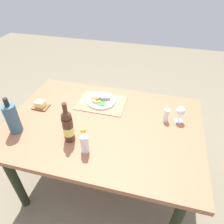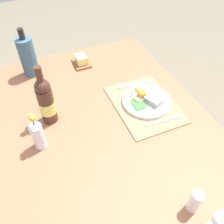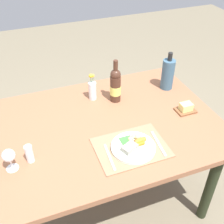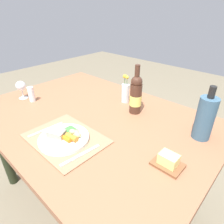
{
  "view_description": "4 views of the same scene",
  "coord_description": "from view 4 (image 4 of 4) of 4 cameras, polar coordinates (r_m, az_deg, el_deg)",
  "views": [
    {
      "loc": [
        -0.37,
        1.15,
        1.83
      ],
      "look_at": [
        -0.06,
        -0.06,
        0.85
      ],
      "focal_mm": 32.73,
      "sensor_mm": 36.0,
      "label": 1
    },
    {
      "loc": [
        -0.7,
        0.26,
        1.66
      ],
      "look_at": [
        0.06,
        -0.06,
        0.82
      ],
      "focal_mm": 38.8,
      "sensor_mm": 36.0,
      "label": 2
    },
    {
      "loc": [
        -0.43,
        -1.32,
        1.93
      ],
      "look_at": [
        0.07,
        0.01,
        0.84
      ],
      "focal_mm": 44.98,
      "sensor_mm": 36.0,
      "label": 3
    },
    {
      "loc": [
        0.83,
        -0.69,
        1.39
      ],
      "look_at": [
        0.09,
        0.1,
        0.79
      ],
      "focal_mm": 30.79,
      "sensor_mm": 36.0,
      "label": 4
    }
  ],
  "objects": [
    {
      "name": "dining_table",
      "position": [
        1.29,
        -5.97,
        -4.51
      ],
      "size": [
        1.52,
        1.06,
        0.77
      ],
      "color": "#955F41",
      "rests_on": "ground_plane"
    },
    {
      "name": "butter_dish",
      "position": [
        0.9,
        16.33,
        -13.86
      ],
      "size": [
        0.13,
        0.1,
        0.06
      ],
      "color": "brown",
      "rests_on": "dining_table"
    },
    {
      "name": "cooler_bottle",
      "position": [
        1.08,
        25.89,
        -1.56
      ],
      "size": [
        0.09,
        0.09,
        0.29
      ],
      "color": "#3B5C74",
      "rests_on": "dining_table"
    },
    {
      "name": "flower_vase",
      "position": [
        1.38,
        4.01,
        5.94
      ],
      "size": [
        0.06,
        0.06,
        0.21
      ],
      "color": "silver",
      "rests_on": "dining_table"
    },
    {
      "name": "dinner_plate",
      "position": [
        1.04,
        -13.99,
        -7.34
      ],
      "size": [
        0.26,
        0.26,
        0.05
      ],
      "color": "white",
      "rests_on": "placemat"
    },
    {
      "name": "fork",
      "position": [
        1.15,
        -19.03,
        -4.92
      ],
      "size": [
        0.03,
        0.21,
        0.0
      ],
      "primitive_type": "cube",
      "rotation": [
        0.0,
        0.0,
        -0.07
      ],
      "color": "silver",
      "rests_on": "placemat"
    },
    {
      "name": "salt_shaker",
      "position": [
        1.51,
        -22.82,
        4.87
      ],
      "size": [
        0.04,
        0.04,
        0.11
      ],
      "primitive_type": "cylinder",
      "color": "white",
      "rests_on": "dining_table"
    },
    {
      "name": "placemat",
      "position": [
        1.06,
        -13.56,
        -7.64
      ],
      "size": [
        0.42,
        0.31,
        0.01
      ],
      "primitive_type": "cube",
      "color": "#967253",
      "rests_on": "dining_table"
    },
    {
      "name": "ground_plane",
      "position": [
        1.76,
        -4.75,
        -23.14
      ],
      "size": [
        8.0,
        8.0,
        0.0
      ],
      "primitive_type": "plane",
      "color": "#746A54"
    },
    {
      "name": "wine_glass",
      "position": [
        1.58,
        -25.44,
        6.88
      ],
      "size": [
        0.07,
        0.07,
        0.14
      ],
      "color": "white",
      "rests_on": "dining_table"
    },
    {
      "name": "knife",
      "position": [
        0.93,
        -9.27,
        -12.46
      ],
      "size": [
        0.04,
        0.21,
        0.0
      ],
      "primitive_type": "cube",
      "rotation": [
        0.0,
        0.0,
        -0.1
      ],
      "color": "silver",
      "rests_on": "placemat"
    },
    {
      "name": "wine_bottle",
      "position": [
        1.23,
        7.09,
        5.13
      ],
      "size": [
        0.08,
        0.08,
        0.32
      ],
      "color": "#472A1E",
      "rests_on": "dining_table"
    }
  ]
}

